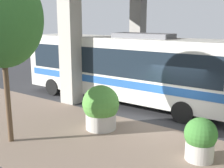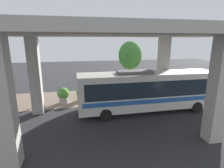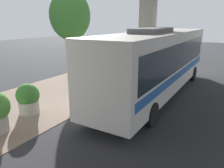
{
  "view_description": "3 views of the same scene",
  "coord_description": "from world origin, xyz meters",
  "px_view_note": "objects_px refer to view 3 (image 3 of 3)",
  "views": [
    {
      "loc": [
        -10.41,
        -4.65,
        4.42
      ],
      "look_at": [
        -1.45,
        1.8,
        1.93
      ],
      "focal_mm": 45.0,
      "sensor_mm": 36.0,
      "label": 1
    },
    {
      "loc": [
        16.18,
        -2.47,
        6.28
      ],
      "look_at": [
        1.36,
        0.62,
        2.53
      ],
      "focal_mm": 28.0,
      "sensor_mm": 36.0,
      "label": 2
    },
    {
      "loc": [
        6.15,
        -8.16,
        4.15
      ],
      "look_at": [
        0.68,
        1.01,
        1.06
      ],
      "focal_mm": 35.0,
      "sensor_mm": 36.0,
      "label": 3
    }
  ],
  "objects_px": {
    "street_tree_near": "(70,16)",
    "bus": "(158,59)",
    "planter_back": "(28,99)",
    "planter_front": "(89,76)"
  },
  "relations": [
    {
      "from": "bus",
      "to": "planter_front",
      "type": "bearing_deg",
      "value": -158.94
    },
    {
      "from": "bus",
      "to": "planter_back",
      "type": "height_order",
      "value": "bus"
    },
    {
      "from": "planter_front",
      "to": "street_tree_near",
      "type": "height_order",
      "value": "street_tree_near"
    },
    {
      "from": "planter_back",
      "to": "planter_front",
      "type": "bearing_deg",
      "value": 86.19
    },
    {
      "from": "planter_front",
      "to": "street_tree_near",
      "type": "bearing_deg",
      "value": 146.59
    },
    {
      "from": "bus",
      "to": "street_tree_near",
      "type": "relative_size",
      "value": 1.96
    },
    {
      "from": "street_tree_near",
      "to": "bus",
      "type": "bearing_deg",
      "value": -4.09
    },
    {
      "from": "bus",
      "to": "planter_front",
      "type": "xyz_separation_m",
      "value": [
        -3.83,
        -1.48,
        -1.15
      ]
    },
    {
      "from": "bus",
      "to": "planter_front",
      "type": "height_order",
      "value": "bus"
    },
    {
      "from": "bus",
      "to": "planter_back",
      "type": "relative_size",
      "value": 8.55
    }
  ]
}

